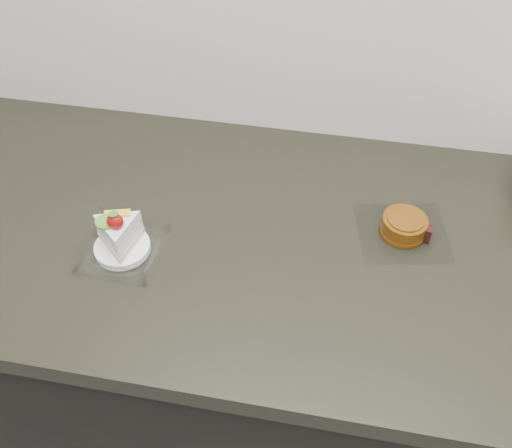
{
  "coord_description": "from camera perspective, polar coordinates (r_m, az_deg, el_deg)",
  "views": [
    {
      "loc": [
        -0.03,
        1.01,
        1.64
      ],
      "look_at": [
        -0.16,
        1.67,
        0.94
      ],
      "focal_mm": 40.0,
      "sensor_mm": 36.0,
      "label": 1
    }
  ],
  "objects": [
    {
      "name": "counter",
      "position": [
        1.37,
        6.84,
        -14.7
      ],
      "size": [
        2.04,
        0.64,
        0.9
      ],
      "color": "black",
      "rests_on": "ground"
    },
    {
      "name": "cake_tray",
      "position": [
        0.99,
        -13.38,
        -1.65
      ],
      "size": [
        0.13,
        0.13,
        0.1
      ],
      "rotation": [
        0.0,
        0.0,
        -0.03
      ],
      "color": "white",
      "rests_on": "counter"
    },
    {
      "name": "mooncake_wrap",
      "position": [
        1.03,
        14.62,
        -0.31
      ],
      "size": [
        0.18,
        0.18,
        0.04
      ],
      "rotation": [
        0.0,
        0.0,
        0.38
      ],
      "color": "white",
      "rests_on": "counter"
    }
  ]
}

